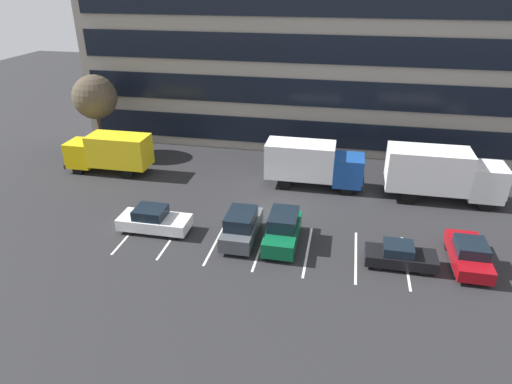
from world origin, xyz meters
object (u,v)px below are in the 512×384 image
(suv_forest, at_px, (283,230))
(suv_charcoal, at_px, (242,226))
(box_truck_white, at_px, (442,173))
(sedan_black, at_px, (400,256))
(sedan_maroon, at_px, (469,254))
(bare_tree, at_px, (95,97))
(box_truck_blue, at_px, (312,163))
(sedan_white, at_px, (154,220))
(box_truck_yellow_all, at_px, (110,152))

(suv_forest, xyz_separation_m, suv_charcoal, (-2.52, -0.10, -0.01))
(box_truck_white, distance_m, sedan_black, 9.77)
(sedan_maroon, bearing_deg, bare_tree, 157.57)
(box_truck_blue, relative_size, box_truck_white, 0.91)
(box_truck_white, distance_m, suv_charcoal, 15.08)
(box_truck_white, height_order, suv_charcoal, box_truck_white)
(sedan_white, xyz_separation_m, sedan_black, (14.95, -0.84, -0.10))
(sedan_black, bearing_deg, suv_forest, 171.54)
(box_truck_yellow_all, bearing_deg, box_truck_white, 0.31)
(sedan_maroon, relative_size, bare_tree, 0.62)
(sedan_black, bearing_deg, bare_tree, 153.04)
(box_truck_blue, xyz_separation_m, box_truck_white, (9.17, -0.46, 0.19))
(suv_forest, bearing_deg, sedan_maroon, -0.89)
(suv_charcoal, bearing_deg, sedan_black, -5.56)
(box_truck_blue, xyz_separation_m, box_truck_yellow_all, (-16.28, -0.60, -0.12))
(box_truck_blue, bearing_deg, sedan_maroon, -42.25)
(suv_charcoal, bearing_deg, box_truck_blue, 68.02)
(box_truck_blue, distance_m, suv_charcoal, 9.33)
(box_truck_blue, relative_size, sedan_black, 1.91)
(sedan_white, relative_size, suv_forest, 1.02)
(sedan_black, bearing_deg, box_truck_yellow_all, 158.02)
(box_truck_yellow_all, xyz_separation_m, sedan_black, (22.07, -8.91, -1.16))
(suv_charcoal, relative_size, bare_tree, 0.62)
(sedan_white, height_order, suv_charcoal, suv_charcoal)
(box_truck_blue, bearing_deg, suv_charcoal, -111.98)
(box_truck_yellow_all, distance_m, sedan_black, 23.83)
(suv_forest, bearing_deg, sedan_white, -178.89)
(sedan_black, xyz_separation_m, sedan_maroon, (3.75, 0.84, 0.09))
(sedan_maroon, bearing_deg, box_truck_yellow_all, 162.65)
(box_truck_white, relative_size, box_truck_yellow_all, 1.17)
(sedan_black, bearing_deg, box_truck_blue, 121.36)
(box_truck_yellow_all, height_order, sedan_black, box_truck_yellow_all)
(sedan_white, bearing_deg, bare_tree, 130.17)
(sedan_black, distance_m, sedan_maroon, 3.84)
(suv_charcoal, bearing_deg, bare_tree, 143.09)
(box_truck_white, relative_size, suv_forest, 1.86)
(box_truck_yellow_all, distance_m, suv_charcoal, 15.13)
(box_truck_blue, bearing_deg, box_truck_yellow_all, -177.90)
(sedan_white, relative_size, bare_tree, 0.63)
(box_truck_yellow_all, height_order, sedan_maroon, box_truck_yellow_all)
(suv_charcoal, relative_size, sedan_black, 1.12)
(suv_forest, bearing_deg, suv_charcoal, -177.71)
(box_truck_yellow_all, xyz_separation_m, sedan_white, (7.12, -8.06, -1.06))
(bare_tree, bearing_deg, box_truck_yellow_all, -52.70)
(box_truck_yellow_all, relative_size, sedan_maroon, 1.58)
(suv_charcoal, relative_size, sedan_maroon, 0.99)
(sedan_black, relative_size, sedan_maroon, 0.88)
(box_truck_blue, bearing_deg, sedan_white, -136.62)
(box_truck_blue, distance_m, sedan_white, 12.66)
(box_truck_white, bearing_deg, suv_forest, -141.55)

